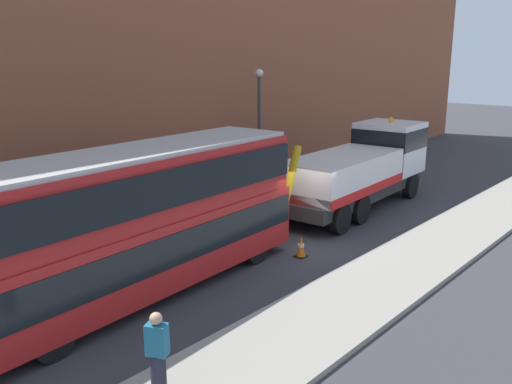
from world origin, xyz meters
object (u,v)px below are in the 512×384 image
at_px(traffic_cone_near_bus, 301,247).
at_px(street_lamp, 259,122).
at_px(pedestrian_onlooker, 158,355).
at_px(recovery_tow_truck, 362,167).
at_px(double_decker_bus, 135,218).

relative_size(traffic_cone_near_bus, street_lamp, 0.12).
bearing_deg(street_lamp, pedestrian_onlooker, -146.23).
height_order(recovery_tow_truck, double_decker_bus, double_decker_bus).
distance_m(double_decker_bus, traffic_cone_near_bus, 5.87).
distance_m(traffic_cone_near_bus, street_lamp, 8.72).
distance_m(double_decker_bus, street_lamp, 11.55).
height_order(double_decker_bus, street_lamp, street_lamp).
height_order(recovery_tow_truck, street_lamp, street_lamp).
xyz_separation_m(double_decker_bus, pedestrian_onlooker, (-2.66, -4.16, -1.25)).
bearing_deg(double_decker_bus, street_lamp, 20.47).
bearing_deg(pedestrian_onlooker, street_lamp, 8.60).
bearing_deg(recovery_tow_truck, traffic_cone_near_bus, -169.18).
bearing_deg(double_decker_bus, recovery_tow_truck, -3.22).
distance_m(pedestrian_onlooker, street_lamp, 16.03).
bearing_deg(double_decker_bus, traffic_cone_near_bus, -20.45).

